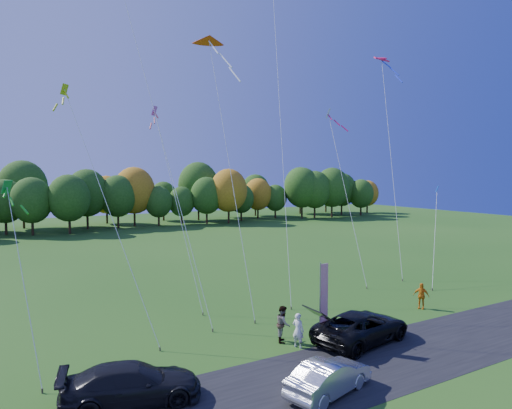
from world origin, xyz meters
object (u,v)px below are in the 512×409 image
silver_sedan (329,377)px  feather_flag (323,294)px  person_east (421,296)px  black_suv (362,327)px

silver_sedan → feather_flag: feather_flag is taller
silver_sedan → feather_flag: bearing=-50.9°
silver_sedan → person_east: bearing=-79.6°
person_east → silver_sedan: bearing=-97.9°
black_suv → feather_flag: 2.94m
black_suv → silver_sedan: black_suv is taller
person_east → feather_flag: size_ratio=0.39×
person_east → feather_flag: (-9.78, -1.86, 1.86)m
black_suv → person_east: bearing=-81.9°
black_suv → silver_sedan: 6.34m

